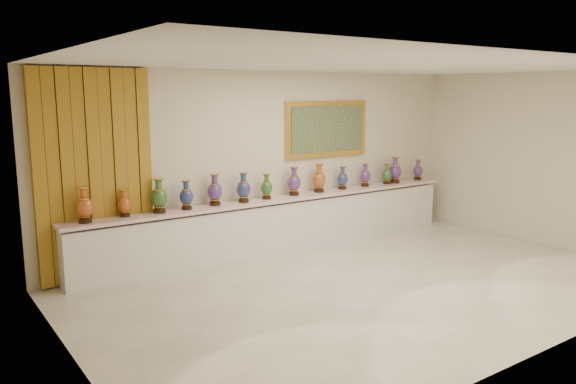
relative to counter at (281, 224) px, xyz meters
The scene contains 18 objects.
ground 2.31m from the counter, 90.00° to the right, with size 8.00×8.00×0.00m, color beige.
room 2.63m from the counter, behind, with size 8.00×8.00×8.00m.
counter is the anchor object (origin of this frame).
vase_0 3.32m from the counter, behind, with size 0.25×0.25×0.49m.
vase_1 2.76m from the counter, behind, with size 0.24×0.24×0.39m.
vase_2 2.28m from the counter, behind, with size 0.30×0.30×0.51m.
vase_3 1.87m from the counter, behind, with size 0.24×0.24×0.45m.
vase_4 1.42m from the counter, behind, with size 0.30×0.30×0.50m.
vase_5 1.01m from the counter, behind, with size 0.26×0.26×0.49m.
vase_6 0.72m from the counter, behind, with size 0.20×0.20×0.43m.
vase_7 0.74m from the counter, ahead, with size 0.23×0.23×0.49m.
vase_8 1.07m from the counter, ahead, with size 0.26×0.26×0.50m.
vase_9 1.51m from the counter, ahead, with size 0.24×0.24×0.42m.
vase_10 2.04m from the counter, ahead, with size 0.26×0.26×0.44m.
vase_11 2.54m from the counter, ahead, with size 0.20×0.20×0.40m.
vase_12 2.76m from the counter, ahead, with size 0.25×0.25×0.52m.
vase_13 3.41m from the counter, ahead, with size 0.20×0.20×0.41m.
label_card 2.54m from the counter, behind, with size 0.10×0.06×0.00m, color white.
Camera 1 is at (-5.26, -5.42, 2.63)m, focal length 35.00 mm.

